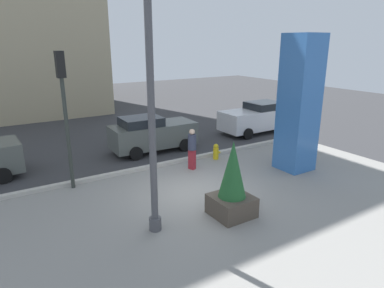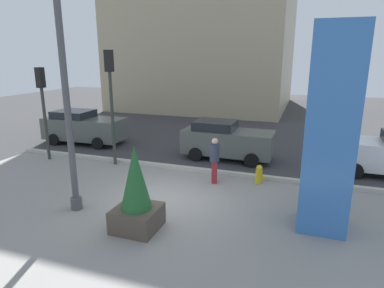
{
  "view_description": "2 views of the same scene",
  "coord_description": "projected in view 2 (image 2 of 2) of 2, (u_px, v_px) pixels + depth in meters",
  "views": [
    {
      "loc": [
        -6.19,
        -9.68,
        5.33
      ],
      "look_at": [
        0.54,
        1.06,
        1.51
      ],
      "focal_mm": 32.01,
      "sensor_mm": 36.0,
      "label": 1
    },
    {
      "loc": [
        4.39,
        -9.61,
        4.81
      ],
      "look_at": [
        0.59,
        1.25,
        1.73
      ],
      "focal_mm": 31.19,
      "sensor_mm": 36.0,
      "label": 2
    }
  ],
  "objects": [
    {
      "name": "curb_strip",
      "position": [
        194.0,
        169.0,
        14.23
      ],
      "size": [
        18.0,
        0.24,
        0.16
      ],
      "primitive_type": "cube",
      "color": "#B7B2A8",
      "rests_on": "ground_plane"
    },
    {
      "name": "lamp_post",
      "position": [
        66.0,
        98.0,
        9.83
      ],
      "size": [
        0.44,
        0.44,
        7.3
      ],
      "color": "#4C4C51",
      "rests_on": "ground_plane"
    },
    {
      "name": "fire_hydrant",
      "position": [
        259.0,
        174.0,
        12.79
      ],
      "size": [
        0.36,
        0.26,
        0.75
      ],
      "color": "gold",
      "rests_on": "ground_plane"
    },
    {
      "name": "traffic_light_corner",
      "position": [
        111.0,
        90.0,
        14.29
      ],
      "size": [
        0.28,
        0.42,
        5.02
      ],
      "color": "#333833",
      "rests_on": "ground_plane"
    },
    {
      "name": "art_pillar_blue",
      "position": [
        330.0,
        132.0,
        8.93
      ],
      "size": [
        1.3,
        1.3,
        5.64
      ],
      "primitive_type": "cube",
      "color": "#3870BC",
      "rests_on": "ground_plane"
    },
    {
      "name": "car_far_lane",
      "position": [
        84.0,
        127.0,
        18.61
      ],
      "size": [
        4.51,
        2.24,
        1.82
      ],
      "color": "#565B56",
      "rests_on": "ground_plane"
    },
    {
      "name": "potted_plant_by_pillar",
      "position": [
        136.0,
        195.0,
        9.27
      ],
      "size": [
        1.23,
        1.23,
        2.46
      ],
      "color": "#4C4238",
      "rests_on": "ground_plane"
    },
    {
      "name": "ground_plane",
      "position": [
        200.0,
        165.0,
        15.06
      ],
      "size": [
        60.0,
        60.0,
        0.0
      ],
      "primitive_type": "plane",
      "color": "#38383A"
    },
    {
      "name": "car_curb_west",
      "position": [
        226.0,
        140.0,
        15.77
      ],
      "size": [
        4.27,
        2.03,
        1.8
      ],
      "color": "#565B56",
      "rests_on": "ground_plane"
    },
    {
      "name": "plaza_pavement",
      "position": [
        136.0,
        228.0,
        9.59
      ],
      "size": [
        18.0,
        10.0,
        0.02
      ],
      "primitive_type": "cube",
      "color": "gray",
      "rests_on": "ground_plane"
    },
    {
      "name": "pedestrian_by_curb",
      "position": [
        215.0,
        158.0,
        12.68
      ],
      "size": [
        0.46,
        0.46,
        1.79
      ],
      "color": "maroon",
      "rests_on": "ground_plane"
    },
    {
      "name": "traffic_light_far_side",
      "position": [
        43.0,
        99.0,
        15.14
      ],
      "size": [
        0.28,
        0.42,
        4.28
      ],
      "color": "#333833",
      "rests_on": "ground_plane"
    }
  ]
}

